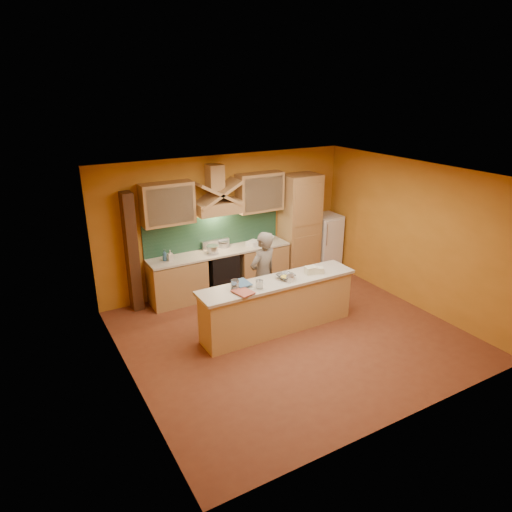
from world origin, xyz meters
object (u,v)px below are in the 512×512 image
stove (221,272)px  kitchen_scale (290,279)px  fridge (325,242)px  mixing_bowl (286,277)px  person (263,275)px

stove → kitchen_scale: (0.36, -2.04, 0.54)m
stove → kitchen_scale: size_ratio=7.92×
stove → fridge: fridge is taller
fridge → stove: bearing=180.0°
kitchen_scale → mixing_bowl: size_ratio=0.37×
person → mixing_bowl: bearing=90.0°
person → mixing_bowl: person is taller
stove → person: (0.21, -1.36, 0.38)m
fridge → kitchen_scale: (-2.34, -2.04, 0.34)m
person → kitchen_scale: (0.14, -0.68, 0.16)m
kitchen_scale → person: bearing=83.8°
person → kitchen_scale: 0.72m
stove → person: bearing=-81.0°
fridge → mixing_bowl: (-2.34, -1.90, 0.33)m
fridge → person: bearing=-151.4°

